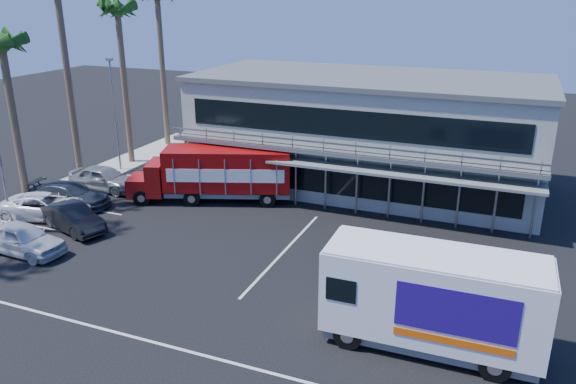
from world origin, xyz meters
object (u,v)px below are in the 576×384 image
at_px(white_van, 432,299).
at_px(parked_car_a, 23,239).
at_px(red_truck, 217,172).
at_px(parked_car_b, 73,218).

distance_m(white_van, parked_car_a, 20.04).
bearing_deg(white_van, parked_car_a, 177.82).
distance_m(red_truck, parked_car_b, 8.77).
height_order(red_truck, parked_car_a, red_truck).
relative_size(white_van, parked_car_b, 1.76).
bearing_deg(white_van, red_truck, 142.90).
bearing_deg(red_truck, white_van, -56.08).
bearing_deg(red_truck, parked_car_a, -137.59).
bearing_deg(red_truck, parked_car_b, -145.74).
distance_m(white_van, parked_car_b, 20.08).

